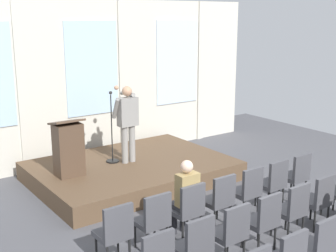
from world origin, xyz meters
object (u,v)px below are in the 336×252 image
object	(u,v)px
lectern	(68,148)
chair_r0_c1	(154,218)
chair_r0_c2	(188,207)
mic_stand	(112,147)
chair_r1_c5	(318,198)
speaker	(127,119)
chair_r1_c2	(231,230)
chair_r0_c0	(115,230)
chair_r0_c4	(248,189)
chair_r1_c3	(263,218)
chair_r0_c5	(273,181)
chair_r0_c6	(297,174)
chair_r1_c4	(292,208)
chair_r1_c1	(195,244)
chair_r2_c3	(318,244)
chair_r0_c3	(219,198)
audience_r0_c2	(185,194)

from	to	relation	value
lectern	chair_r0_c1	xyz separation A→B (m)	(0.09, -2.84, -0.41)
lectern	chair_r0_c2	size ratio (longest dim) A/B	1.23
mic_stand	chair_r1_c5	distance (m)	4.38
speaker	chair_r1_c2	bearing A→B (deg)	-99.18
chair_r0_c0	chair_r0_c4	size ratio (longest dim) A/B	1.00
chair_r1_c3	chair_r0_c5	bearing A→B (deg)	36.23
chair_r0_c0	chair_r1_c2	world-z (taller)	same
chair_r0_c4	chair_r0_c5	distance (m)	0.66
mic_stand	chair_r0_c6	size ratio (longest dim) A/B	1.65
lectern	chair_r0_c1	size ratio (longest dim) A/B	1.23
speaker	chair_r0_c0	distance (m)	3.58
speaker	chair_r1_c4	distance (m)	4.01
chair_r1_c1	chair_r2_c3	world-z (taller)	same
chair_r0_c4	chair_r0_c0	bearing A→B (deg)	180.00
mic_stand	chair_r1_c4	world-z (taller)	mic_stand
chair_r0_c0	chair_r1_c1	xyz separation A→B (m)	(0.66, -0.97, 0.00)
chair_r1_c5	speaker	bearing A→B (deg)	109.51
mic_stand	chair_r0_c2	xyz separation A→B (m)	(-0.35, -3.08, -0.20)
speaker	chair_r1_c4	size ratio (longest dim) A/B	1.76
chair_r0_c2	chair_r0_c0	bearing A→B (deg)	180.00
chair_r0_c3	chair_r2_c3	distance (m)	1.94
lectern	chair_r1_c2	world-z (taller)	lectern
chair_r0_c2	chair_r1_c3	xyz separation A→B (m)	(0.66, -0.97, 0.00)
chair_r0_c2	chair_r0_c6	distance (m)	2.65
speaker	chair_r1_c4	bearing A→B (deg)	-79.67
chair_r0_c1	chair_r1_c5	xyz separation A→B (m)	(2.65, -0.97, 0.00)
chair_r1_c3	chair_r0_c3	bearing A→B (deg)	90.00
audience_r0_c2	chair_r0_c4	xyz separation A→B (m)	(1.33, -0.08, -0.19)
speaker	chair_r0_c3	world-z (taller)	speaker
chair_r0_c4	chair_r2_c3	bearing A→B (deg)	-108.84
chair_r0_c6	chair_r0_c4	bearing A→B (deg)	180.00
lectern	chair_r1_c4	size ratio (longest dim) A/B	1.23
chair_r0_c1	chair_r0_c4	distance (m)	1.99
mic_stand	audience_r0_c2	bearing A→B (deg)	-96.63
chair_r0_c1	audience_r0_c2	distance (m)	0.69
chair_r0_c2	chair_r1_c2	distance (m)	0.97
chair_r0_c3	chair_r1_c5	xyz separation A→B (m)	(1.33, -0.97, 0.00)
lectern	chair_r0_c4	size ratio (longest dim) A/B	1.23
audience_r0_c2	chair_r1_c1	world-z (taller)	audience_r0_c2
audience_r0_c2	chair_r1_c4	size ratio (longest dim) A/B	1.38
chair_r1_c3	chair_r0_c0	bearing A→B (deg)	153.97
mic_stand	chair_r0_c6	distance (m)	3.85
chair_r0_c6	chair_r0_c3	bearing A→B (deg)	180.00
chair_r0_c5	chair_r1_c2	world-z (taller)	same
chair_r1_c5	chair_r2_c3	world-z (taller)	same
mic_stand	chair_r0_c3	size ratio (longest dim) A/B	1.65
chair_r1_c1	chair_r1_c4	xyz separation A→B (m)	(1.99, 0.00, 0.00)
chair_r1_c1	chair_r1_c4	world-z (taller)	same
speaker	chair_r0_c4	size ratio (longest dim) A/B	1.76
lectern	audience_r0_c2	bearing A→B (deg)	-74.70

